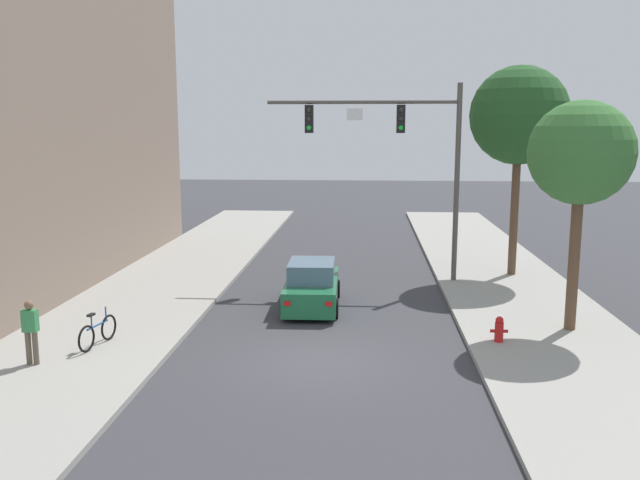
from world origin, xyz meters
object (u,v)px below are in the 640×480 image
Objects in this scene: car_lead_green at (312,286)px; fire_hydrant at (499,329)px; traffic_signal_mast at (402,144)px; street_tree_second at (519,116)px; pedestrian_sidewalk_left_walker at (31,329)px; street_tree_nearest at (581,154)px; bicycle_leaning at (98,332)px.

car_lead_green is 5.94× the size of fire_hydrant.
traffic_signal_mast is at bearing 50.60° from car_lead_green.
car_lead_green is 0.52× the size of street_tree_second.
pedestrian_sidewalk_left_walker is 0.25× the size of street_tree_nearest.
street_tree_nearest is (4.69, -6.19, -0.12)m from traffic_signal_mast.
fire_hydrant is at bearing -149.99° from street_tree_nearest.
pedestrian_sidewalk_left_walker is at bearing -125.40° from bicycle_leaning.
street_tree_nearest reaches higher than fire_hydrant.
car_lead_green is at bearing 145.88° from fire_hydrant.
bicycle_leaning is 10.98m from fire_hydrant.
traffic_signal_mast is 6.78m from car_lead_green.
traffic_signal_mast reaches higher than bicycle_leaning.
traffic_signal_mast is at bearing -165.39° from street_tree_second.
traffic_signal_mast is 10.42× the size of fire_hydrant.
car_lead_green is 9.08m from pedestrian_sidewalk_left_walker.
street_tree_nearest is (7.81, -2.39, 4.53)m from car_lead_green.
traffic_signal_mast is 0.91× the size of street_tree_second.
fire_hydrant is at bearing 12.30° from pedestrian_sidewalk_left_walker.
traffic_signal_mast is at bearing 127.12° from street_tree_nearest.
pedestrian_sidewalk_left_walker is at bearing -135.66° from car_lead_green.
street_tree_second is at bearing 90.89° from street_tree_nearest.
street_tree_nearest is at bearing -89.11° from street_tree_second.
street_tree_nearest is 7.48m from street_tree_second.
bicycle_leaning is 14.27m from street_tree_nearest.
fire_hydrant is 0.11× the size of street_tree_nearest.
traffic_signal_mast is 1.13× the size of street_tree_nearest.
bicycle_leaning is at bearing -169.49° from street_tree_nearest.
street_tree_nearest is 0.80× the size of street_tree_second.
pedestrian_sidewalk_left_walker reaches higher than car_lead_green.
street_tree_second is (14.19, 11.34, 5.38)m from pedestrian_sidewalk_left_walker.
street_tree_second is (-0.11, 7.39, 1.19)m from street_tree_nearest.
pedestrian_sidewalk_left_walker reaches higher than bicycle_leaning.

